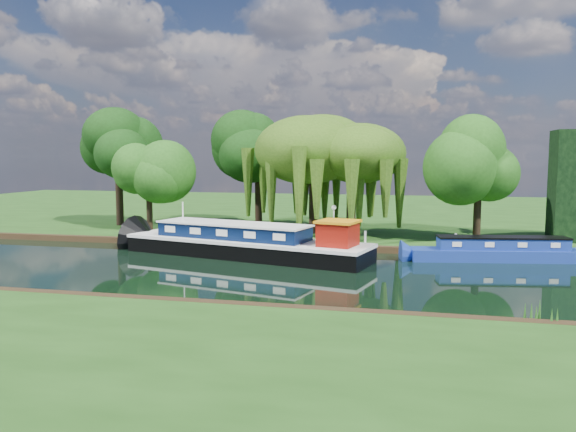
# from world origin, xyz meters

# --- Properties ---
(ground) EXTENTS (120.00, 120.00, 0.00)m
(ground) POSITION_xyz_m (0.00, 0.00, 0.00)
(ground) COLOR black
(far_bank) EXTENTS (120.00, 52.00, 0.45)m
(far_bank) POSITION_xyz_m (0.00, 34.00, 0.23)
(far_bank) COLOR #1A3D10
(far_bank) RESTS_ON ground
(dutch_barge) EXTENTS (17.30, 7.75, 3.56)m
(dutch_barge) POSITION_xyz_m (-4.39, 4.73, 0.88)
(dutch_barge) COLOR black
(dutch_barge) RESTS_ON ground
(narrowboat) EXTENTS (11.50, 3.69, 1.65)m
(narrowboat) POSITION_xyz_m (11.73, 6.89, 0.59)
(narrowboat) COLOR navy
(narrowboat) RESTS_ON ground
(red_dinghy) EXTENTS (3.40, 2.55, 0.67)m
(red_dinghy) POSITION_xyz_m (-7.48, 5.11, 0.00)
(red_dinghy) COLOR maroon
(red_dinghy) RESTS_ON ground
(willow_left) EXTENTS (7.42, 7.42, 8.89)m
(willow_left) POSITION_xyz_m (-1.60, 13.66, 6.91)
(willow_left) COLOR black
(willow_left) RESTS_ON far_bank
(willow_right) EXTENTS (6.38, 6.38, 7.77)m
(willow_right) POSITION_xyz_m (1.56, 12.33, 6.12)
(willow_right) COLOR black
(willow_right) RESTS_ON far_bank
(tree_far_left) EXTENTS (4.44, 4.44, 7.16)m
(tree_far_left) POSITION_xyz_m (-14.98, 12.00, 5.36)
(tree_far_left) COLOR black
(tree_far_left) RESTS_ON far_bank
(tree_far_back) EXTENTS (5.55, 5.55, 9.33)m
(tree_far_back) POSITION_xyz_m (-19.41, 15.09, 6.95)
(tree_far_back) COLOR black
(tree_far_back) RESTS_ON far_bank
(tree_far_mid) EXTENTS (5.72, 5.72, 9.35)m
(tree_far_mid) POSITION_xyz_m (-7.62, 18.89, 6.89)
(tree_far_mid) COLOR black
(tree_far_mid) RESTS_ON far_bank
(tree_far_right) EXTENTS (4.75, 4.75, 7.78)m
(tree_far_right) POSITION_xyz_m (10.69, 12.09, 5.81)
(tree_far_right) COLOR black
(tree_far_right) RESTS_ON far_bank
(lamppost) EXTENTS (0.36, 0.36, 2.56)m
(lamppost) POSITION_xyz_m (0.50, 10.50, 2.42)
(lamppost) COLOR silver
(lamppost) RESTS_ON far_bank
(mooring_posts) EXTENTS (19.16, 0.16, 1.00)m
(mooring_posts) POSITION_xyz_m (-0.50, 8.40, 0.95)
(mooring_posts) COLOR silver
(mooring_posts) RESTS_ON far_bank
(reeds_near) EXTENTS (33.70, 1.50, 1.10)m
(reeds_near) POSITION_xyz_m (6.87, -7.57, 0.55)
(reeds_near) COLOR #1C5416
(reeds_near) RESTS_ON ground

